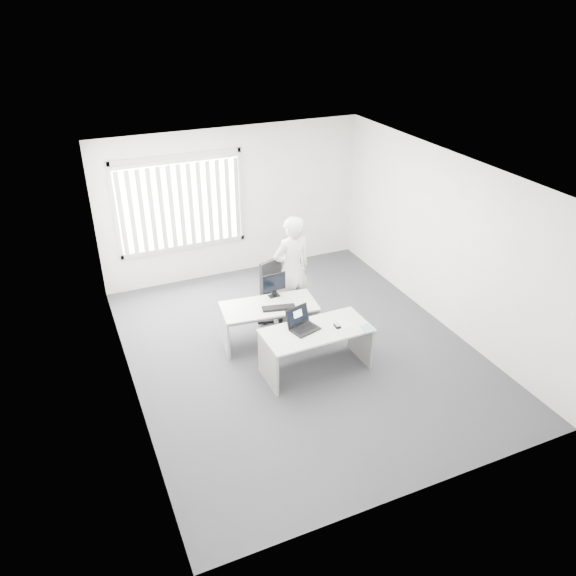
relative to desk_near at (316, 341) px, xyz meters
name	(u,v)px	position (x,y,z in m)	size (l,w,h in m)	color
ground	(300,350)	(0.00, 0.53, -0.50)	(6.00, 6.00, 0.00)	#4E4D54
wall_back	(234,203)	(0.00, 3.53, 0.90)	(5.00, 0.02, 2.80)	white
wall_front	(428,393)	(0.00, -2.47, 0.90)	(5.00, 0.02, 2.80)	white
wall_left	(122,305)	(-2.50, 0.53, 0.90)	(0.02, 6.00, 2.80)	white
wall_right	(445,241)	(2.50, 0.53, 0.90)	(0.02, 6.00, 2.80)	white
ceiling	(303,174)	(0.00, 0.53, 2.30)	(5.00, 6.00, 0.02)	silver
window	(180,203)	(-1.00, 3.49, 1.05)	(2.32, 0.06, 1.76)	#BBBBB6
blinds	(181,206)	(-1.00, 3.43, 1.02)	(2.20, 0.10, 1.50)	silver
desk_near	(316,341)	(0.00, 0.00, 0.00)	(1.54, 0.75, 0.70)	silver
desk_far	(269,316)	(-0.34, 0.96, -0.03)	(1.52, 0.84, 0.66)	silver
office_chair	(278,304)	(0.02, 1.45, -0.17)	(0.80, 0.80, 1.08)	black
person	(292,269)	(0.27, 1.47, 0.41)	(0.67, 0.44, 1.83)	silver
laptop	(305,321)	(-0.15, 0.05, 0.34)	(0.38, 0.34, 0.30)	black
paper_sheet	(342,325)	(0.39, -0.03, 0.20)	(0.29, 0.20, 0.00)	white
mouse	(337,325)	(0.30, -0.06, 0.22)	(0.07, 0.12, 0.05)	#B7B7BA
booklet	(367,328)	(0.67, -0.26, 0.20)	(0.15, 0.21, 0.01)	white
keyboard	(279,308)	(-0.24, 0.81, 0.17)	(0.50, 0.17, 0.02)	black
monitor	(274,285)	(-0.16, 1.19, 0.35)	(0.39, 0.12, 0.39)	black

